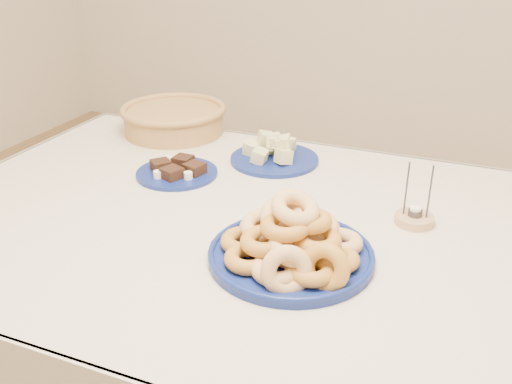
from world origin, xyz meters
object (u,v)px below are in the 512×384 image
(wicker_basket, at_px, (174,118))
(candle_holder, at_px, (414,218))
(donut_platter, at_px, (292,245))
(brownie_plate, at_px, (177,171))
(melon_plate, at_px, (274,153))
(dining_table, at_px, (264,260))

(wicker_basket, xyz_separation_m, candle_holder, (0.83, -0.34, -0.04))
(donut_platter, height_order, brownie_plate, donut_platter)
(donut_platter, distance_m, wicker_basket, 0.87)
(melon_plate, xyz_separation_m, wicker_basket, (-0.40, 0.11, 0.02))
(donut_platter, distance_m, brownie_plate, 0.53)
(donut_platter, distance_m, melon_plate, 0.55)
(dining_table, height_order, melon_plate, melon_plate)
(dining_table, height_order, wicker_basket, wicker_basket)
(wicker_basket, bearing_deg, melon_plate, -15.23)
(donut_platter, xyz_separation_m, wicker_basket, (-0.62, 0.60, 0.01))
(dining_table, xyz_separation_m, brownie_plate, (-0.32, 0.16, 0.12))
(dining_table, relative_size, brownie_plate, 5.76)
(dining_table, bearing_deg, melon_plate, 107.38)
(melon_plate, xyz_separation_m, brownie_plate, (-0.21, -0.20, -0.01))
(dining_table, bearing_deg, wicker_basket, 137.38)
(brownie_plate, bearing_deg, candle_holder, -2.97)
(donut_platter, height_order, melon_plate, donut_platter)
(wicker_basket, distance_m, candle_holder, 0.90)
(dining_table, xyz_separation_m, donut_platter, (0.12, -0.14, 0.15))
(wicker_basket, height_order, candle_holder, candle_holder)
(melon_plate, relative_size, candle_holder, 2.15)
(wicker_basket, bearing_deg, donut_platter, -44.10)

